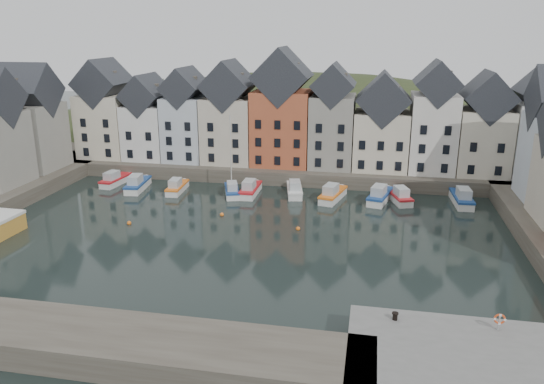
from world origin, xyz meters
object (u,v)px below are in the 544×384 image
(boat_d, at_px, (232,190))
(life_ring_post, at_px, (500,319))
(boat_a, at_px, (115,180))
(mooring_bollard, at_px, (395,316))

(boat_d, relative_size, life_ring_post, 8.71)
(boat_a, xyz_separation_m, mooring_bollard, (39.72, -34.83, 1.60))
(boat_a, xyz_separation_m, boat_d, (18.49, -1.79, 0.03))
(boat_d, distance_m, mooring_bollard, 39.30)
(boat_d, bearing_deg, boat_a, 156.24)
(mooring_bollard, bearing_deg, life_ring_post, -0.60)
(mooring_bollard, relative_size, life_ring_post, 0.43)
(boat_a, relative_size, boat_d, 0.56)
(mooring_bollard, distance_m, life_ring_post, 7.11)
(boat_a, distance_m, life_ring_post, 58.43)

